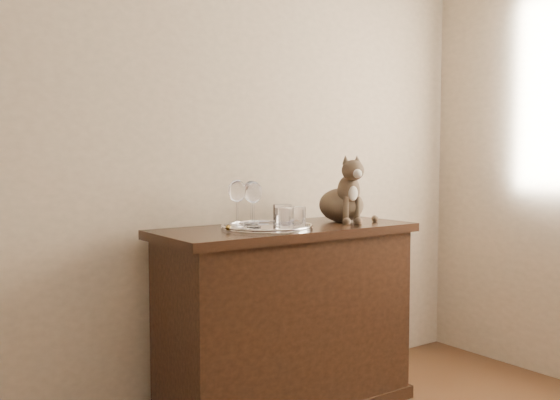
% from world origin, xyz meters
% --- Properties ---
extents(wall_back, '(4.00, 0.10, 2.70)m').
position_xyz_m(wall_back, '(0.00, 2.25, 1.35)').
color(wall_back, tan).
rests_on(wall_back, ground).
extents(sideboard, '(1.20, 0.50, 0.85)m').
position_xyz_m(sideboard, '(0.60, 1.94, 0.42)').
color(sideboard, black).
rests_on(sideboard, ground).
extents(tray, '(0.40, 0.40, 0.01)m').
position_xyz_m(tray, '(0.48, 1.91, 0.85)').
color(tray, silver).
rests_on(tray, sideboard).
extents(wine_glass_a, '(0.08, 0.08, 0.21)m').
position_xyz_m(wine_glass_a, '(0.37, 1.99, 0.96)').
color(wine_glass_a, white).
rests_on(wine_glass_a, tray).
extents(wine_glass_b, '(0.08, 0.08, 0.20)m').
position_xyz_m(wine_glass_b, '(0.47, 2.02, 0.96)').
color(wine_glass_b, white).
rests_on(wine_glass_b, tray).
extents(wine_glass_d, '(0.08, 0.08, 0.20)m').
position_xyz_m(wine_glass_d, '(0.42, 1.93, 0.96)').
color(wine_glass_d, white).
rests_on(wine_glass_d, tray).
extents(tumbler_a, '(0.08, 0.08, 0.09)m').
position_xyz_m(tumbler_a, '(0.57, 1.82, 0.90)').
color(tumbler_a, white).
rests_on(tumbler_a, tray).
extents(tumbler_b, '(0.08, 0.08, 0.09)m').
position_xyz_m(tumbler_b, '(0.48, 1.79, 0.90)').
color(tumbler_b, silver).
rests_on(tumbler_b, tray).
extents(tumbler_c, '(0.08, 0.08, 0.09)m').
position_xyz_m(tumbler_c, '(0.57, 1.93, 0.90)').
color(tumbler_c, silver).
rests_on(tumbler_c, tray).
extents(cat, '(0.39, 0.37, 0.32)m').
position_xyz_m(cat, '(0.94, 1.96, 1.01)').
color(cat, '#4C3E2D').
rests_on(cat, sideboard).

